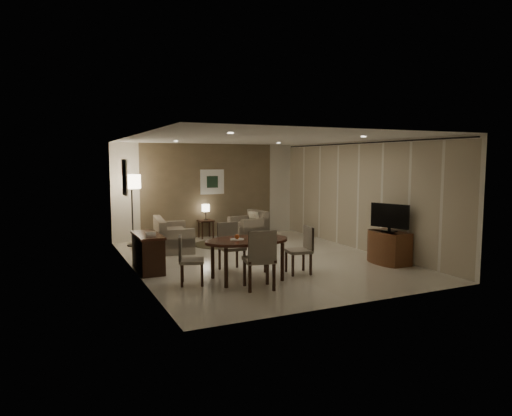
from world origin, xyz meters
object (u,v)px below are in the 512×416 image
floor_lamp (132,210)px  sofa (173,234)px  dining_table (247,260)px  armchair (248,225)px  chair_right (298,250)px  tv_cabinet (389,247)px  side_table (206,229)px  chair_near (259,259)px  console_desk (148,253)px  chair_left (192,260)px  chair_far (232,247)px

floor_lamp → sofa: bearing=-46.1°
dining_table → armchair: (1.79, 4.03, 0.02)m
chair_right → sofa: chair_right is taller
armchair → sofa: bearing=-84.6°
tv_cabinet → dining_table: bearing=179.2°
tv_cabinet → sofa: 5.22m
side_table → floor_lamp: floor_lamp is taller
armchair → side_table: size_ratio=1.73×
tv_cabinet → chair_near: bearing=-170.2°
console_desk → chair_near: 2.57m
chair_near → chair_left: chair_near is taller
chair_right → armchair: size_ratio=1.03×
tv_cabinet → chair_right: 2.25m
sofa → floor_lamp: 1.33m
dining_table → chair_near: size_ratio=1.54×
chair_near → sofa: chair_near is taller
chair_near → chair_right: size_ratio=1.13×
tv_cabinet → dining_table: size_ratio=0.56×
chair_far → chair_right: chair_far is taller
chair_right → side_table: size_ratio=1.78×
tv_cabinet → side_table: tv_cabinet is taller
chair_near → side_table: chair_near is taller
tv_cabinet → dining_table: 3.34m
chair_left → chair_far: bearing=-40.3°
dining_table → chair_left: bearing=173.6°
sofa → floor_lamp: floor_lamp is taller
console_desk → armchair: size_ratio=1.34×
dining_table → armchair: armchair is taller
tv_cabinet → side_table: (-2.58, 4.75, -0.09)m
console_desk → chair_far: 1.69m
console_desk → chair_right: chair_right is taller
console_desk → tv_cabinet: size_ratio=1.33×
tv_cabinet → chair_right: (-2.25, 0.05, 0.11)m
tv_cabinet → chair_far: size_ratio=0.93×
tv_cabinet → floor_lamp: 6.46m
sofa → floor_lamp: size_ratio=0.90×
floor_lamp → chair_left: bearing=-85.7°
tv_cabinet → chair_near: (-3.40, -0.59, 0.18)m
chair_right → side_table: 4.71m
chair_left → sofa: (0.52, 3.36, -0.05)m
dining_table → side_table: size_ratio=3.11×
console_desk → floor_lamp: bearing=86.1°
tv_cabinet → side_table: 5.40m
chair_near → floor_lamp: 5.17m
dining_table → chair_right: bearing=-0.1°
chair_left → side_table: chair_left is taller
side_table → tv_cabinet: bearing=-61.5°
chair_right → chair_near: bearing=-52.9°
console_desk → chair_left: 1.43m
chair_far → tv_cabinet: bearing=-13.9°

